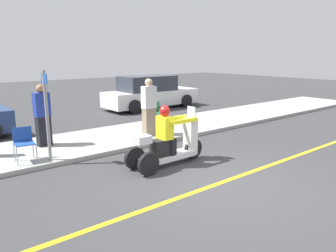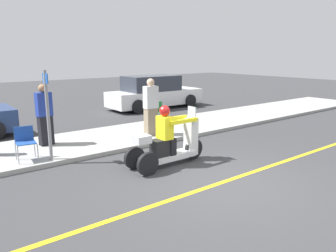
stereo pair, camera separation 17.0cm
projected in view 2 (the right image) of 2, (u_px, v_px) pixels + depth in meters
ground_plane at (221, 183)px, 6.96m from camera, size 60.00×60.00×0.00m
lane_stripe at (214, 185)px, 6.84m from camera, size 24.00×0.12×0.01m
sidewalk_strip at (116, 137)px, 10.51m from camera, size 28.00×2.80×0.12m
motorcycle_trike at (168, 144)px, 7.96m from camera, size 2.17×0.66×1.50m
spectator_by_tree at (45, 116)px, 9.26m from camera, size 0.43×0.28×1.74m
spectator_near_curb at (151, 108)px, 10.38m from camera, size 0.43×0.26×1.82m
folding_chair_set_back at (25, 140)px, 8.03m from camera, size 0.51×0.51×0.82m
folding_chair_curbside at (160, 111)px, 12.15m from camera, size 0.52×0.52×0.82m
parked_car_lot_left at (154, 93)px, 16.42m from camera, size 4.88×1.92×1.63m
street_sign at (48, 112)px, 7.90m from camera, size 0.08×0.36×2.20m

